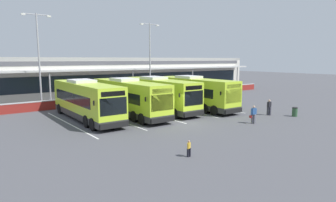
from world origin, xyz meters
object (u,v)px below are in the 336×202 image
at_px(coach_bus_centre, 158,95).
at_px(pedestrian_child, 189,148).
at_px(pedestrian_in_dark_coat, 269,107).
at_px(lamp_post_west, 39,54).
at_px(coach_bus_left_centre, 129,98).
at_px(pedestrian_with_handbag, 253,114).
at_px(lamp_post_centre, 150,55).
at_px(coach_bus_leftmost, 86,101).
at_px(litter_bin, 295,112).
at_px(coach_bus_right_centre, 194,93).

height_order(coach_bus_centre, pedestrian_child, coach_bus_centre).
bearing_deg(pedestrian_in_dark_coat, coach_bus_centre, 129.01).
bearing_deg(lamp_post_west, pedestrian_child, -84.98).
bearing_deg(pedestrian_in_dark_coat, coach_bus_left_centre, 142.68).
xyz_separation_m(coach_bus_centre, pedestrian_child, (-7.68, -13.88, -1.24)).
relative_size(coach_bus_left_centre, pedestrian_child, 12.15).
relative_size(coach_bus_left_centre, pedestrian_with_handbag, 7.53).
height_order(pedestrian_with_handbag, lamp_post_centre, lamp_post_centre).
distance_m(coach_bus_centre, lamp_post_west, 15.04).
bearing_deg(pedestrian_with_handbag, coach_bus_leftmost, 135.97).
bearing_deg(litter_bin, coach_bus_centre, 128.79).
height_order(coach_bus_left_centre, coach_bus_centre, same).
bearing_deg(coach_bus_left_centre, lamp_post_west, 117.95).
bearing_deg(pedestrian_in_dark_coat, litter_bin, -52.21).
relative_size(pedestrian_with_handbag, lamp_post_west, 0.15).
distance_m(coach_bus_left_centre, lamp_post_centre, 15.20).
bearing_deg(coach_bus_centre, coach_bus_left_centre, -173.79).
bearing_deg(coach_bus_left_centre, coach_bus_centre, 6.21).
xyz_separation_m(pedestrian_child, lamp_post_west, (-2.14, 24.35, 5.75)).
distance_m(pedestrian_with_handbag, lamp_post_centre, 21.76).
distance_m(pedestrian_with_handbag, litter_bin, 6.10).
relative_size(pedestrian_child, lamp_post_west, 0.09).
height_order(pedestrian_with_handbag, pedestrian_in_dark_coat, same).
relative_size(coach_bus_leftmost, litter_bin, 13.13).
bearing_deg(coach_bus_leftmost, lamp_post_centre, 35.47).
bearing_deg(pedestrian_child, coach_bus_right_centre, 46.67).
bearing_deg(coach_bus_left_centre, pedestrian_in_dark_coat, -37.32).
relative_size(coach_bus_left_centre, coach_bus_centre, 1.00).
relative_size(coach_bus_leftmost, coach_bus_left_centre, 1.00).
xyz_separation_m(coach_bus_right_centre, lamp_post_west, (-14.05, 11.72, 4.50)).
distance_m(pedestrian_in_dark_coat, pedestrian_child, 15.83).
distance_m(coach_bus_left_centre, coach_bus_right_centre, 8.30).
xyz_separation_m(coach_bus_centre, pedestrian_with_handbag, (2.89, -10.62, -0.93)).
bearing_deg(pedestrian_child, coach_bus_left_centre, 74.81).
relative_size(lamp_post_west, lamp_post_centre, 1.00).
bearing_deg(coach_bus_centre, coach_bus_leftmost, 178.55).
relative_size(pedestrian_with_handbag, lamp_post_centre, 0.15).
height_order(coach_bus_right_centre, litter_bin, coach_bus_right_centre).
distance_m(pedestrian_child, litter_bin, 16.86).
bearing_deg(litter_bin, pedestrian_in_dark_coat, 127.79).
bearing_deg(litter_bin, lamp_post_centre, 98.42).
relative_size(coach_bus_right_centre, pedestrian_child, 12.15).
height_order(coach_bus_leftmost, pedestrian_child, coach_bus_leftmost).
bearing_deg(pedestrian_child, lamp_post_west, 95.02).
height_order(lamp_post_west, lamp_post_centre, same).
bearing_deg(litter_bin, coach_bus_left_centre, 140.51).
bearing_deg(coach_bus_centre, pedestrian_child, -118.96).
xyz_separation_m(coach_bus_centre, coach_bus_right_centre, (4.23, -1.25, 0.00)).
bearing_deg(litter_bin, pedestrian_child, -170.64).
xyz_separation_m(coach_bus_leftmost, pedestrian_with_handbag, (11.20, -10.83, -0.93)).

